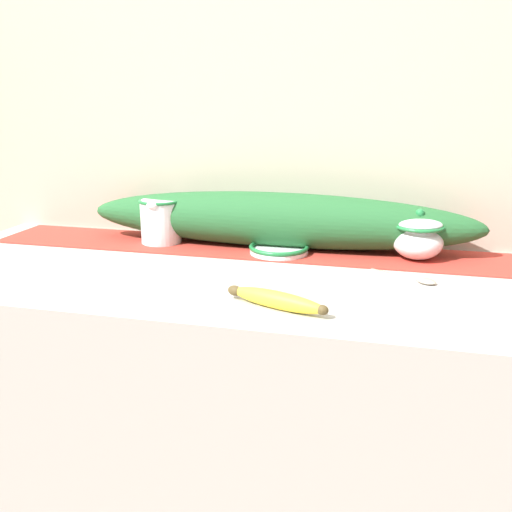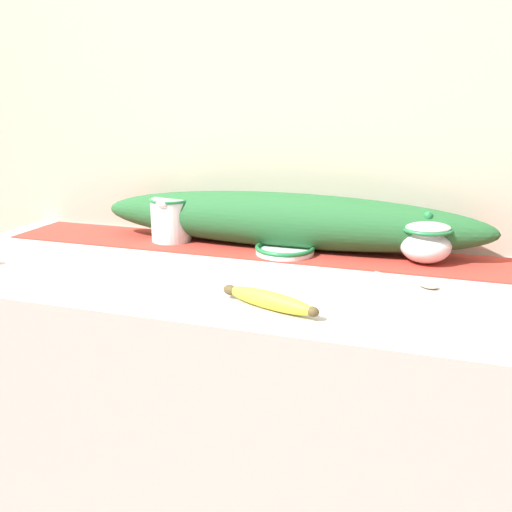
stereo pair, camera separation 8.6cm
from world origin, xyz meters
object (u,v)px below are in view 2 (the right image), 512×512
Objects in this scene: cream_pitcher at (171,218)px; banana at (270,300)px; small_dish at (285,249)px; sugar_bowl at (426,240)px; spoon at (425,285)px.

banana is (0.38, -0.38, -0.05)m from cream_pitcher.
small_dish is at bearing -5.68° from cream_pitcher.
cream_pitcher reaches higher than small_dish.
sugar_bowl reaches higher than small_dish.
sugar_bowl is 0.46m from banana.
banana is 1.42× the size of spoon.
banana is (-0.25, -0.38, -0.04)m from sugar_bowl.
small_dish reaches higher than spoon.
sugar_bowl is 0.82× the size of small_dish.
banana is at bearing -107.98° from spoon.
cream_pitcher is 0.64× the size of banana.
sugar_bowl reaches higher than banana.
banana reaches higher than small_dish.
small_dish is 0.72× the size of banana.
sugar_bowl reaches higher than cream_pitcher.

